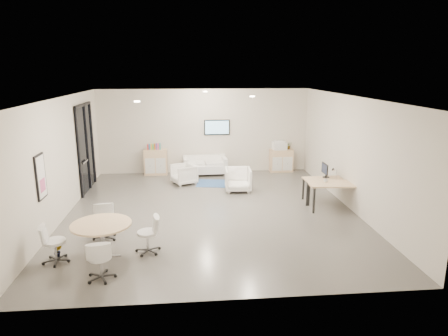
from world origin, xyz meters
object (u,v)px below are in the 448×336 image
armchair_left (184,173)px  armchair_right (238,178)px  sideboard_left (156,162)px  round_table (101,227)px  sideboard_right (281,160)px  desk_front (334,186)px  loveseat (205,166)px  desk_rear (327,181)px

armchair_left → armchair_right: 2.05m
sideboard_left → armchair_left: 1.75m
armchair_left → round_table: bearing=-41.1°
sideboard_right → armchair_left: bearing=-159.8°
desk_front → round_table: 6.51m
loveseat → desk_rear: 5.03m
armchair_right → round_table: armchair_right is taller
armchair_right → loveseat: bearing=116.6°
sideboard_right → loveseat: size_ratio=0.53×
sideboard_right → armchair_left: (-3.79, -1.39, -0.06)m
armchair_left → round_table: 5.75m
loveseat → desk_front: (3.52, -4.19, 0.36)m
desk_front → loveseat: bearing=134.6°
armchair_right → desk_rear: (2.54, -1.35, 0.22)m
sideboard_left → loveseat: (1.86, -0.16, -0.15)m
sideboard_left → desk_rear: bearing=-34.7°
loveseat → armchair_left: armchair_left is taller
sideboard_left → desk_front: (5.38, -4.35, 0.20)m
armchair_right → desk_rear: 2.88m
loveseat → round_table: (-2.48, -6.70, 0.35)m
sideboard_left → desk_rear: size_ratio=0.69×
armchair_right → round_table: size_ratio=0.67×
armchair_left → armchair_right: size_ratio=0.90×
sideboard_right → sideboard_left: bearing=-179.9°
desk_front → sideboard_left: bearing=145.5°
armchair_left → sideboard_right: bearing=86.3°
sideboard_right → loveseat: sideboard_right is taller
armchair_right → desk_front: (2.52, -1.96, 0.26)m
sideboard_right → desk_front: 4.40m
sideboard_right → armchair_right: sideboard_right is taller
armchair_left → desk_rear: 4.92m
loveseat → armchair_right: bearing=-70.1°
armchair_left → armchair_right: (1.78, -1.01, 0.04)m
sideboard_right → desk_rear: (0.53, -3.75, 0.21)m
sideboard_left → sideboard_right: 4.86m
loveseat → desk_rear: bearing=-49.5°
desk_front → round_table: (-6.00, -2.51, -0.00)m
loveseat → sideboard_left: bearing=170.9°
desk_rear → desk_front: desk_front is taller
sideboard_right → desk_rear: 3.79m
sideboard_left → desk_front: size_ratio=0.64×
loveseat → sideboard_right: bearing=-0.9°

